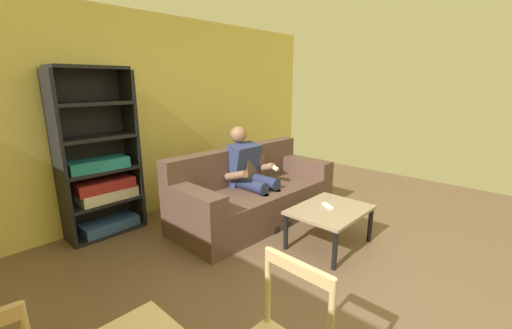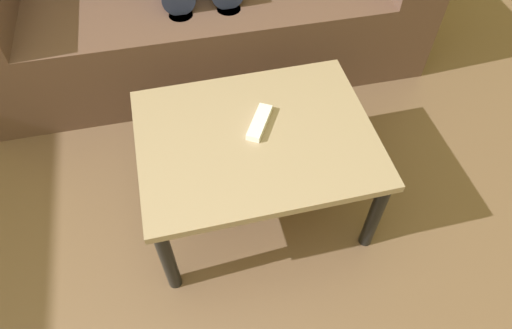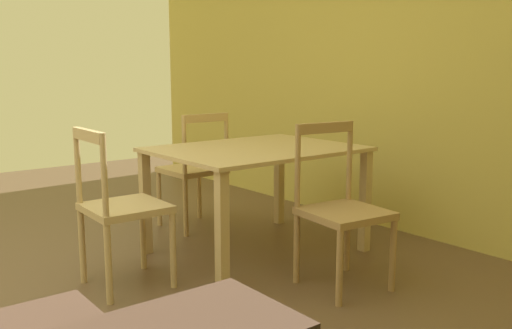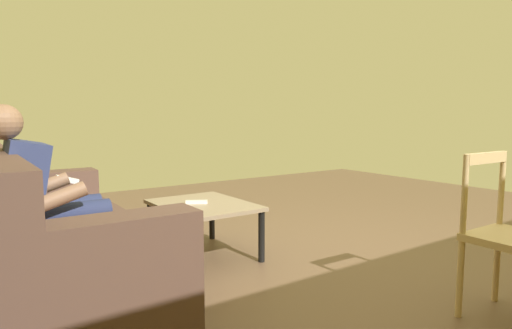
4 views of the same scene
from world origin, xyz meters
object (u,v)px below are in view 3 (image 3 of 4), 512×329
at_px(dining_chair_facing_couch, 120,208).
at_px(dining_chair_by_doorway, 194,170).
at_px(dining_table, 256,162).
at_px(dining_chair_near_wall, 341,210).

height_order(dining_chair_facing_couch, dining_chair_by_doorway, dining_chair_facing_couch).
bearing_deg(dining_table, dining_chair_facing_couch, -0.04).
height_order(dining_chair_near_wall, dining_chair_facing_couch, dining_chair_near_wall).
xyz_separation_m(dining_table, dining_chair_by_doorway, (-0.00, -0.76, -0.16)).
distance_m(dining_table, dining_chair_near_wall, 0.78).
distance_m(dining_table, dining_chair_facing_couch, 0.98).
xyz_separation_m(dining_chair_near_wall, dining_chair_by_doorway, (0.00, -1.52, 0.01)).
height_order(dining_table, dining_chair_by_doorway, dining_chair_by_doorway).
xyz_separation_m(dining_table, dining_chair_near_wall, (-0.00, 0.76, -0.17)).
bearing_deg(dining_chair_near_wall, dining_chair_by_doorway, -89.88).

